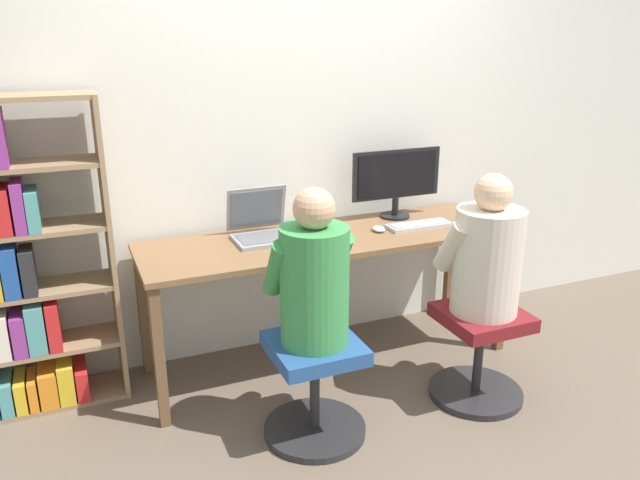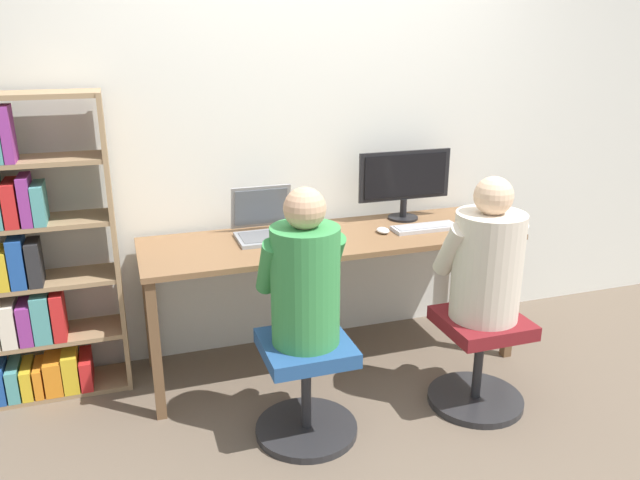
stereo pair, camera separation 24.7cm
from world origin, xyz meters
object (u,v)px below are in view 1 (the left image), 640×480
Objects in this scene: office_chair_right at (315,384)px; person_at_laptop at (314,277)px; desktop_monitor at (396,180)px; keyboard at (419,225)px; person_at_monitor at (487,254)px; office_chair_left at (479,351)px; bookshelf at (11,276)px; laptop at (263,228)px.

office_chair_right is 0.68× the size of person_at_laptop.
desktop_monitor is 1.51× the size of keyboard.
keyboard reaches higher than office_chair_right.
office_chair_right is (-0.86, -0.80, -0.74)m from desktop_monitor.
office_chair_left is at bearing -90.00° from person_at_monitor.
desktop_monitor is at bearing 42.94° from office_chair_right.
bookshelf is at bearing 148.92° from person_at_laptop.
desktop_monitor reaches higher than keyboard.
person_at_monitor reaches higher than office_chair_left.
person_at_laptop is at bearing 177.72° from office_chair_left.
person_at_laptop is (-0.91, 0.04, 0.54)m from office_chair_left.
person_at_laptop reaches higher than office_chair_left.
office_chair_left is 1.06m from person_at_laptop.
keyboard is at bearing 32.58° from office_chair_right.
laptop is 0.88× the size of keyboard.
person_at_laptop reaches higher than laptop.
desktop_monitor is 0.81× the size of person_at_monitor.
person_at_monitor is 0.45× the size of bookshelf.
bookshelf reaches higher than office_chair_right.
desktop_monitor is at bearing 4.72° from laptop.
person_at_monitor is at bearing -39.37° from laptop.
office_chair_right is at bearing -89.60° from laptop.
keyboard is 0.77× the size of office_chair_left.
person_at_monitor is (0.03, -0.59, 0.02)m from keyboard.
bookshelf is (-2.12, -0.03, -0.27)m from desktop_monitor.
office_chair_left is 0.92m from office_chair_right.
bookshelf is (-2.18, 0.79, -0.07)m from person_at_monitor.
office_chair_left is at bearing -1.92° from office_chair_right.
person_at_laptop reaches higher than office_chair_right.
desktop_monitor reaches higher than laptop.
bookshelf is (-2.18, 0.80, 0.46)m from office_chair_left.
person_at_laptop is 1.48m from bookshelf.
person_at_monitor is (-0.00, 0.01, 0.53)m from office_chair_left.
person_at_laptop is (-0.86, -0.80, -0.19)m from desktop_monitor.
laptop is at bearing 140.63° from person_at_monitor.
bookshelf reaches higher than desktop_monitor.
person_at_monitor is at bearing 90.00° from office_chair_left.
keyboard is at bearing 32.32° from person_at_laptop.
office_chair_right is 0.31× the size of bookshelf.
person_at_laptop is (-0.89, -0.56, 0.03)m from keyboard.
laptop is 0.72m from person_at_laptop.
office_chair_right is at bearing -147.42° from keyboard.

